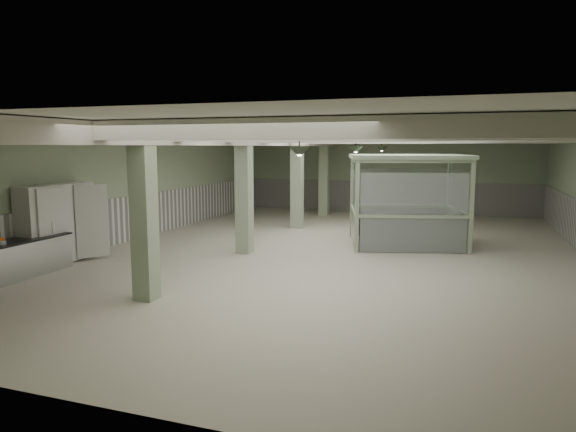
% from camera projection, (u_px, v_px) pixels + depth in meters
% --- Properties ---
extents(floor, '(20.00, 20.00, 0.00)m').
position_uv_depth(floor, '(334.00, 252.00, 15.48)').
color(floor, beige).
rests_on(floor, ground).
extents(ceiling, '(14.00, 20.00, 0.02)m').
position_uv_depth(ceiling, '(336.00, 131.00, 14.99)').
color(ceiling, silver).
rests_on(ceiling, wall_back).
extents(wall_back, '(14.00, 0.02, 3.60)m').
position_uv_depth(wall_back, '(385.00, 175.00, 24.59)').
color(wall_back, '#93A785').
rests_on(wall_back, floor).
extents(wall_front, '(14.00, 0.02, 3.60)m').
position_uv_depth(wall_front, '(124.00, 266.00, 5.88)').
color(wall_front, '#93A785').
rests_on(wall_front, floor).
extents(wall_left, '(0.02, 20.00, 3.60)m').
position_uv_depth(wall_left, '(136.00, 186.00, 17.51)').
color(wall_left, '#93A785').
rests_on(wall_left, floor).
extents(wainscot_left, '(0.05, 19.90, 1.50)m').
position_uv_depth(wainscot_left, '(137.00, 217.00, 17.65)').
color(wainscot_left, white).
rests_on(wainscot_left, floor).
extents(wainscot_back, '(13.90, 0.05, 1.50)m').
position_uv_depth(wainscot_back, '(385.00, 197.00, 24.71)').
color(wainscot_back, white).
rests_on(wainscot_back, floor).
extents(girder, '(0.45, 19.90, 0.40)m').
position_uv_depth(girder, '(257.00, 139.00, 15.83)').
color(girder, beige).
rests_on(girder, ceiling).
extents(beam_a, '(13.90, 0.35, 0.32)m').
position_uv_depth(beam_a, '(220.00, 129.00, 8.00)').
color(beam_a, beige).
rests_on(beam_a, ceiling).
extents(beam_b, '(13.90, 0.35, 0.32)m').
position_uv_depth(beam_b, '(276.00, 133.00, 10.34)').
color(beam_b, beige).
rests_on(beam_b, ceiling).
extents(beam_c, '(13.90, 0.35, 0.32)m').
position_uv_depth(beam_c, '(311.00, 136.00, 12.68)').
color(beam_c, beige).
rests_on(beam_c, ceiling).
extents(beam_d, '(13.90, 0.35, 0.32)m').
position_uv_depth(beam_d, '(336.00, 137.00, 15.02)').
color(beam_d, beige).
rests_on(beam_d, ceiling).
extents(beam_e, '(13.90, 0.35, 0.32)m').
position_uv_depth(beam_e, '(353.00, 139.00, 17.36)').
color(beam_e, beige).
rests_on(beam_e, ceiling).
extents(beam_f, '(13.90, 0.35, 0.32)m').
position_uv_depth(beam_f, '(367.00, 139.00, 19.70)').
color(beam_f, beige).
rests_on(beam_f, ceiling).
extents(beam_g, '(13.90, 0.35, 0.32)m').
position_uv_depth(beam_g, '(378.00, 140.00, 22.04)').
color(beam_g, beige).
rests_on(beam_g, ceiling).
extents(column_a, '(0.42, 0.42, 3.60)m').
position_uv_depth(column_a, '(144.00, 214.00, 10.43)').
color(column_a, '#96AA89').
rests_on(column_a, floor).
extents(column_b, '(0.42, 0.42, 3.60)m').
position_uv_depth(column_b, '(244.00, 193.00, 15.11)').
color(column_b, '#96AA89').
rests_on(column_b, floor).
extents(column_c, '(0.42, 0.42, 3.60)m').
position_uv_depth(column_c, '(297.00, 182.00, 19.79)').
color(column_c, '#96AA89').
rests_on(column_c, floor).
extents(column_d, '(0.42, 0.42, 3.60)m').
position_uv_depth(column_d, '(324.00, 176.00, 23.54)').
color(column_d, '#96AA89').
rests_on(column_d, floor).
extents(pendant_front, '(0.44, 0.44, 0.22)m').
position_uv_depth(pendant_front, '(299.00, 152.00, 10.22)').
color(pendant_front, '#2C382A').
rests_on(pendant_front, ceiling).
extents(pendant_mid, '(0.44, 0.44, 0.22)m').
position_uv_depth(pendant_mid, '(356.00, 150.00, 15.37)').
color(pendant_mid, '#2C382A').
rests_on(pendant_mid, ceiling).
extents(pendant_back, '(0.44, 0.44, 0.22)m').
position_uv_depth(pendant_back, '(382.00, 149.00, 20.05)').
color(pendant_back, '#2C382A').
rests_on(pendant_back, ceiling).
extents(pitcher_near, '(0.29, 0.31, 0.32)m').
position_uv_depth(pitcher_near, '(41.00, 229.00, 13.15)').
color(pitcher_near, '#ABACB0').
rests_on(pitcher_near, prep_counter).
extents(pitcher_far, '(0.24, 0.26, 0.28)m').
position_uv_depth(pitcher_far, '(36.00, 231.00, 12.87)').
color(pitcher_far, '#ABACB0').
rests_on(pitcher_far, prep_counter).
extents(orange_bowl, '(0.32, 0.32, 0.09)m').
position_uv_depth(orange_bowl, '(0.00, 243.00, 11.87)').
color(orange_bowl, '#B2B2B7').
rests_on(orange_bowl, prep_counter).
extents(walkin_cooler, '(1.01, 2.31, 2.12)m').
position_uv_depth(walkin_cooler, '(58.00, 225.00, 13.75)').
color(walkin_cooler, silver).
rests_on(walkin_cooler, floor).
extents(guard_booth, '(4.24, 3.85, 2.89)m').
position_uv_depth(guard_booth, '(407.00, 185.00, 16.40)').
color(guard_booth, '#92A886').
rests_on(guard_booth, floor).
extents(filing_cabinet, '(0.46, 0.58, 1.13)m').
position_uv_depth(filing_cabinet, '(465.00, 230.00, 15.94)').
color(filing_cabinet, '#626453').
rests_on(filing_cabinet, floor).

